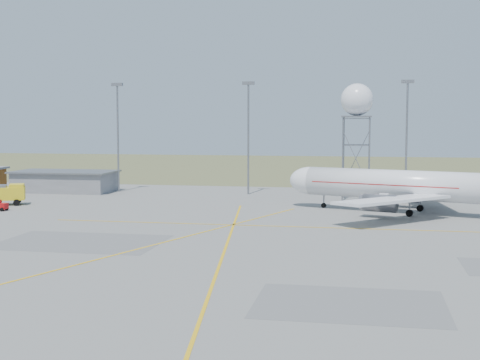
# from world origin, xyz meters

# --- Properties ---
(ground) EXTENTS (400.00, 400.00, 0.00)m
(ground) POSITION_xyz_m (0.00, 0.00, 0.00)
(ground) COLOR gray
(ground) RESTS_ON ground
(grass_strip) EXTENTS (400.00, 120.00, 0.03)m
(grass_strip) POSITION_xyz_m (0.00, 140.00, 0.01)
(grass_strip) COLOR #545E33
(grass_strip) RESTS_ON ground
(building_grey) EXTENTS (19.00, 10.00, 3.90)m
(building_grey) POSITION_xyz_m (-45.00, 64.00, 1.97)
(building_grey) COLOR gray
(building_grey) RESTS_ON ground
(mast_a) EXTENTS (2.20, 0.50, 20.50)m
(mast_a) POSITION_xyz_m (-35.00, 66.00, 12.07)
(mast_a) COLOR gray
(mast_a) RESTS_ON ground
(mast_b) EXTENTS (2.20, 0.50, 20.50)m
(mast_b) POSITION_xyz_m (-10.00, 66.00, 12.07)
(mast_b) COLOR gray
(mast_b) RESTS_ON ground
(mast_c) EXTENTS (2.20, 0.50, 20.50)m
(mast_c) POSITION_xyz_m (18.00, 66.00, 12.07)
(mast_c) COLOR gray
(mast_c) RESTS_ON ground
(airliner_main) EXTENTS (37.60, 35.50, 13.08)m
(airliner_main) POSITION_xyz_m (16.73, 45.41, 4.01)
(airliner_main) COLOR white
(airliner_main) RESTS_ON ground
(radar_tower) EXTENTS (5.44, 5.44, 19.68)m
(radar_tower) POSITION_xyz_m (9.46, 60.87, 11.04)
(radar_tower) COLOR gray
(radar_tower) RESTS_ON ground
(baggage_tug) EXTENTS (2.11, 1.71, 1.60)m
(baggage_tug) POSITION_xyz_m (-42.73, 37.07, 0.61)
(baggage_tug) COLOR #B80D0F
(baggage_tug) RESTS_ON ground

